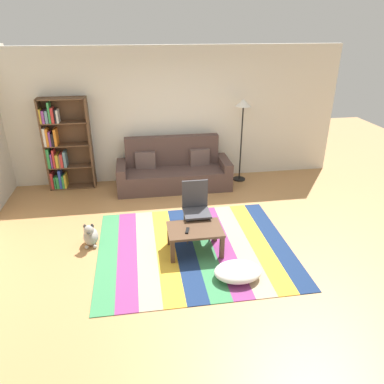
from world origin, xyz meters
name	(u,v)px	position (x,y,z in m)	size (l,w,h in m)	color
ground_plane	(197,237)	(0.00, 0.00, 0.00)	(14.00, 14.00, 0.00)	#B27F4C
back_wall	(176,115)	(0.00, 2.55, 1.35)	(6.80, 0.10, 2.70)	silver
rug	(194,248)	(-0.09, -0.30, 0.01)	(2.85, 2.46, 0.01)	#387F4C
couch	(174,171)	(-0.14, 2.02, 0.34)	(2.26, 0.80, 1.00)	#4C3833
bookshelf	(62,147)	(-2.29, 2.31, 0.86)	(0.90, 0.28, 1.82)	brown
coffee_table	(195,232)	(-0.09, -0.37, 0.33)	(0.78, 0.54, 0.38)	#513826
pouf	(238,272)	(0.37, -1.08, 0.10)	(0.63, 0.48, 0.19)	white
dog	(91,236)	(-1.62, 0.04, 0.16)	(0.22, 0.35, 0.40)	#9E998E
standing_lamp	(243,113)	(1.29, 2.15, 1.43)	(0.32, 0.32, 1.72)	black
tv_remote	(187,230)	(-0.21, -0.43, 0.40)	(0.04, 0.15, 0.02)	black
folding_chair	(196,205)	(0.00, 0.09, 0.53)	(0.40, 0.40, 0.90)	#38383D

